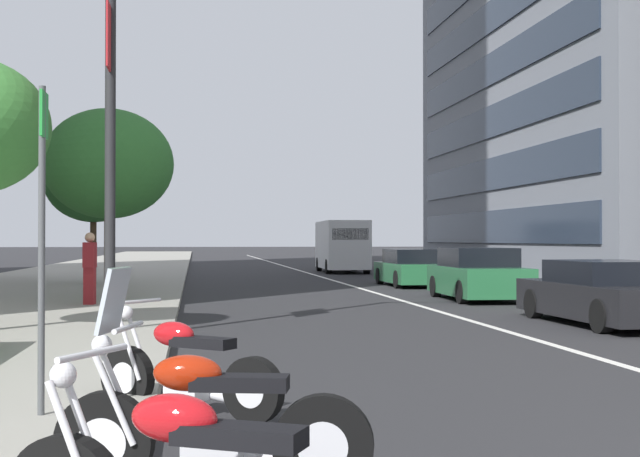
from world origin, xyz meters
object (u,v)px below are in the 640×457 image
Objects in this scene: car_lead_in_lane at (605,294)px; parking_sign_by_curb at (42,219)px; street_lamp_with_banners at (133,45)px; street_tree_by_lamp_post at (108,164)px; delivery_van_ahead at (342,245)px; motorcycle_under_tarp at (207,426)px; car_far_down_avenue at (478,275)px; car_following_behind at (411,268)px; street_tree_near_plaza_corner at (93,181)px; pedestrian_on_plaza at (90,268)px; motorcycle_far_end_row at (186,372)px.

car_lead_in_lane is 12.55m from parking_sign_by_curb.
street_tree_by_lamp_post is (8.78, 1.24, -1.28)m from street_lamp_with_banners.
delivery_van_ahead reaches higher than car_lead_in_lane.
parking_sign_by_curb is at bearing 131.01° from car_lead_in_lane.
delivery_van_ahead is 22.43m from street_tree_by_lamp_post.
car_far_down_avenue is (17.44, -7.72, 0.24)m from motorcycle_under_tarp.
delivery_van_ahead is 1.18× the size of street_tree_by_lamp_post.
car_following_behind is at bearing 0.41° from car_lead_in_lane.
street_tree_near_plaza_corner is (23.16, 2.18, 1.86)m from parking_sign_by_curb.
street_tree_near_plaza_corner reaches higher than car_following_behind.
pedestrian_on_plaza is (4.90, 10.46, 0.41)m from car_lead_in_lane.
street_tree_near_plaza_corner is 2.96× the size of pedestrian_on_plaza.
delivery_van_ahead is at bearing -13.73° from parking_sign_by_curb.
delivery_van_ahead is 3.49× the size of pedestrian_on_plaza.
delivery_van_ahead is (27.69, 0.54, 0.80)m from car_lead_in_lane.
motorcycle_under_tarp is 25.88m from car_following_behind.
delivery_van_ahead is at bearing 71.53° from pedestrian_on_plaza.
parking_sign_by_curb is at bearing -42.85° from motorcycle_under_tarp.
pedestrian_on_plaza is (6.06, 1.40, -3.97)m from street_lamp_with_banners.
delivery_van_ahead reaches higher than car_far_down_avenue.
motorcycle_under_tarp is 10.30m from street_lamp_with_banners.
car_lead_in_lane is 1.08× the size of car_far_down_avenue.
delivery_van_ahead is (20.59, 0.33, 0.72)m from car_far_down_avenue.
street_lamp_with_banners is at bearing -171.95° from street_tree_by_lamp_post.
motorcycle_far_end_row is 0.39× the size of car_following_behind.
motorcycle_under_tarp is 0.45× the size of car_lead_in_lane.
parking_sign_by_curb reaches higher than car_far_down_avenue.
street_tree_by_lamp_post is (15.92, 0.97, 1.85)m from parking_sign_by_curb.
motorcycle_under_tarp is 2.85m from parking_sign_by_curb.
car_lead_in_lane is 0.79× the size of delivery_van_ahead.
parking_sign_by_curb is at bearing -176.51° from street_tree_by_lamp_post.
delivery_van_ahead is 37.05m from parking_sign_by_curb.
car_lead_in_lane is at bearing -48.34° from parking_sign_by_curb.
street_tree_by_lamp_post is (-6.76, 10.03, 3.07)m from car_following_behind.
street_lamp_with_banners reaches higher than car_following_behind.
street_tree_near_plaza_corner is at bearing 9.44° from street_tree_by_lamp_post.
street_lamp_with_banners is 7.38m from pedestrian_on_plaza.
motorcycle_far_end_row is at bearing -73.64° from motorcycle_under_tarp.
street_lamp_with_banners is (6.58, 0.96, 4.57)m from motorcycle_far_end_row.
delivery_van_ahead is at bearing -88.30° from motorcycle_under_tarp.
motorcycle_far_end_row is (2.60, 0.17, -0.04)m from motorcycle_under_tarp.
car_following_behind is at bearing -94.53° from motorcycle_under_tarp.
car_lead_in_lane is 27.70m from delivery_van_ahead.
motorcycle_under_tarp is at bearing -75.50° from pedestrian_on_plaza.
street_tree_by_lamp_post is 1.00× the size of street_tree_near_plaza_corner.
car_far_down_avenue is at bearing -177.45° from delivery_van_ahead.
car_far_down_avenue is at bearing -46.96° from street_lamp_with_banners.
street_lamp_with_banners is at bearing -2.17° from parking_sign_by_curb.
car_far_down_avenue is at bearing -179.39° from car_following_behind.
car_following_behind is 1.57× the size of parking_sign_by_curb.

